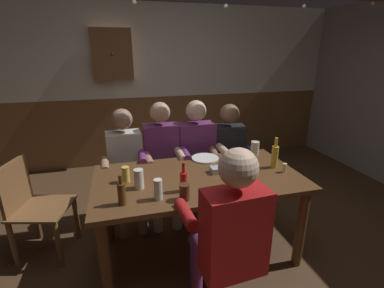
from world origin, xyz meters
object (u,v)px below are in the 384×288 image
person_3 (229,153)px  chair_empty_near_right (33,206)px  bottle_0 (184,181)px  bottle_2 (275,156)px  person_4 (229,232)px  wall_dart_cabinet (112,54)px  pint_glass_1 (184,192)px  person_2 (198,153)px  pint_glass_4 (158,189)px  bottle_1 (122,193)px  pint_glass_2 (139,179)px  person_1 (162,157)px  pint_glass_3 (126,174)px  dining_table (198,187)px  person_0 (126,163)px  plate_0 (205,158)px  pint_glass_0 (255,148)px  condiment_caddy (219,170)px  table_candle (285,168)px

person_3 → chair_empty_near_right: (-1.96, -0.31, -0.19)m
bottle_0 → bottle_2: 0.92m
person_4 → wall_dart_cabinet: size_ratio=1.81×
person_3 → pint_glass_1: (-0.76, -1.02, 0.15)m
pint_glass_1 → person_2: bearing=69.0°
pint_glass_4 → bottle_1: bearing=-179.5°
bottle_0 → bottle_2: (0.89, 0.22, 0.02)m
bottle_1 → pint_glass_2: bearing=57.4°
bottle_2 → wall_dart_cabinet: 2.73m
person_2 → pint_glass_1: 1.11m
person_1 → pint_glass_3: (-0.39, -0.63, 0.14)m
dining_table → person_1: person_1 is taller
pint_glass_3 → person_1: bearing=58.3°
person_0 → person_1: size_ratio=0.96×
person_1 → plate_0: size_ratio=4.78×
person_3 → plate_0: bearing=50.5°
person_0 → pint_glass_2: 0.79m
pint_glass_0 → pint_glass_4: size_ratio=0.89×
pint_glass_1 → bottle_1: bearing=173.3°
bottle_2 → pint_glass_0: (-0.02, 0.33, -0.04)m
person_1 → bottle_1: size_ratio=5.77×
person_1 → person_3: bearing=-177.5°
person_1 → pint_glass_3: 0.76m
person_4 → bottle_0: 0.52m
pint_glass_2 → wall_dart_cabinet: size_ratio=0.22×
pint_glass_3 → plate_0: bearing=21.8°
condiment_caddy → bottle_0: (-0.37, -0.25, 0.06)m
plate_0 → pint_glass_3: pint_glass_3 is taller
pint_glass_4 → dining_table: bearing=37.4°
person_0 → person_3: bearing=177.2°
dining_table → table_candle: bearing=-8.8°
person_1 → bottle_1: (-0.43, -0.97, 0.16)m
person_4 → table_candle: person_4 is taller
person_4 → pint_glass_2: bearing=125.1°
plate_0 → pint_glass_3: size_ratio=2.04×
pint_glass_3 → bottle_1: bearing=-96.4°
person_3 → table_candle: person_3 is taller
person_1 → pint_glass_1: person_1 is taller
table_candle → pint_glass_4: (-1.12, -0.17, 0.04)m
table_candle → person_3: bearing=102.5°
table_candle → bottle_1: 1.38m
condiment_caddy → bottle_0: bottle_0 is taller
chair_empty_near_right → bottle_0: size_ratio=3.80×
person_4 → pint_glass_3: bearing=124.2°
pint_glass_3 → table_candle: bearing=-7.0°
plate_0 → pint_glass_1: pint_glass_1 is taller
person_4 → chair_empty_near_right: (-1.39, 1.06, -0.22)m
pint_glass_4 → wall_dart_cabinet: 2.68m
dining_table → bottle_0: bearing=-129.1°
pint_glass_1 → condiment_caddy: bearing=43.3°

